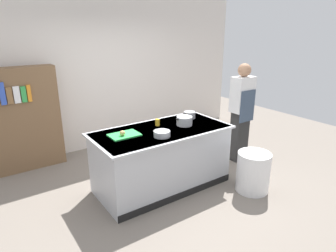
{
  "coord_description": "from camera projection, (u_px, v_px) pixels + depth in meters",
  "views": [
    {
      "loc": [
        -2.16,
        -3.27,
        2.29
      ],
      "look_at": [
        0.25,
        0.2,
        0.85
      ],
      "focal_mm": 31.3,
      "sensor_mm": 36.0,
      "label": 1
    }
  ],
  "objects": [
    {
      "name": "stock_pot",
      "position": [
        184.0,
        121.0,
        4.33
      ],
      "size": [
        0.3,
        0.24,
        0.13
      ],
      "color": "#B7BABF",
      "rests_on": "counter_island"
    },
    {
      "name": "trash_bin",
      "position": [
        253.0,
        172.0,
        4.23
      ],
      "size": [
        0.47,
        0.47,
        0.59
      ],
      "primitive_type": "cylinder",
      "color": "white",
      "rests_on": "ground_plane"
    },
    {
      "name": "ground_plane",
      "position": [
        162.0,
        185.0,
        4.45
      ],
      "size": [
        10.0,
        10.0,
        0.0
      ],
      "primitive_type": "plane",
      "color": "slate"
    },
    {
      "name": "sauce_pan",
      "position": [
        189.0,
        115.0,
        4.67
      ],
      "size": [
        0.25,
        0.19,
        0.11
      ],
      "color": "#99999E",
      "rests_on": "counter_island"
    },
    {
      "name": "person_chef",
      "position": [
        241.0,
        111.0,
        5.04
      ],
      "size": [
        0.38,
        0.25,
        1.72
      ],
      "rotation": [
        0.0,
        0.0,
        1.55
      ],
      "color": "#262626",
      "rests_on": "ground_plane"
    },
    {
      "name": "bookshelf",
      "position": [
        24.0,
        120.0,
        4.77
      ],
      "size": [
        1.1,
        0.31,
        1.7
      ],
      "color": "brown",
      "rests_on": "ground_plane"
    },
    {
      "name": "mixing_bowl",
      "position": [
        162.0,
        134.0,
        3.88
      ],
      "size": [
        0.22,
        0.22,
        0.08
      ],
      "primitive_type": "cylinder",
      "color": "#B7BABF",
      "rests_on": "counter_island"
    },
    {
      "name": "cutting_board",
      "position": [
        124.0,
        135.0,
        3.92
      ],
      "size": [
        0.4,
        0.28,
        0.02
      ],
      "primitive_type": "cube",
      "color": "green",
      "rests_on": "counter_island"
    },
    {
      "name": "juice_cup",
      "position": [
        157.0,
        122.0,
        4.32
      ],
      "size": [
        0.07,
        0.07,
        0.1
      ],
      "primitive_type": "cylinder",
      "color": "yellow",
      "rests_on": "counter_island"
    },
    {
      "name": "counter_island",
      "position": [
        162.0,
        157.0,
        4.3
      ],
      "size": [
        1.98,
        0.98,
        0.9
      ],
      "color": "#B7BABF",
      "rests_on": "ground_plane"
    },
    {
      "name": "back_wall",
      "position": [
        101.0,
        70.0,
        5.6
      ],
      "size": [
        6.4,
        0.12,
        3.0
      ],
      "primitive_type": "cube",
      "color": "silver",
      "rests_on": "ground_plane"
    },
    {
      "name": "onion",
      "position": [
        122.0,
        133.0,
        3.86
      ],
      "size": [
        0.07,
        0.07,
        0.07
      ],
      "primitive_type": "sphere",
      "color": "tan",
      "rests_on": "cutting_board"
    }
  ]
}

